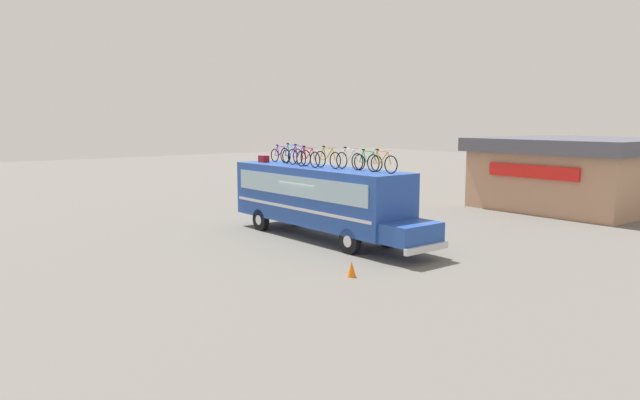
{
  "coord_description": "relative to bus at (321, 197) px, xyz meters",
  "views": [
    {
      "loc": [
        19.96,
        -15.89,
        5.15
      ],
      "look_at": [
        0.16,
        0.0,
        1.69
      ],
      "focal_mm": 33.12,
      "sensor_mm": 36.0,
      "label": 1
    }
  ],
  "objects": [
    {
      "name": "roadside_building",
      "position": [
        2.27,
        17.29,
        0.27
      ],
      "size": [
        9.53,
        9.65,
        4.09
      ],
      "color": "tan",
      "rests_on": "ground"
    },
    {
      "name": "rooftop_bicycle_7",
      "position": [
        2.56,
        0.35,
        1.65
      ],
      "size": [
        1.64,
        0.44,
        0.87
      ],
      "color": "black",
      "rests_on": "bus"
    },
    {
      "name": "rooftop_bicycle_2",
      "position": [
        -2.42,
        0.19,
        1.68
      ],
      "size": [
        1.73,
        0.44,
        0.96
      ],
      "color": "black",
      "rests_on": "bus"
    },
    {
      "name": "rooftop_bicycle_1",
      "position": [
        -3.36,
        0.23,
        1.65
      ],
      "size": [
        1.61,
        0.44,
        0.86
      ],
      "color": "black",
      "rests_on": "bus"
    },
    {
      "name": "rooftop_bicycle_6",
      "position": [
        1.58,
        0.24,
        1.67
      ],
      "size": [
        1.67,
        0.44,
        0.93
      ],
      "color": "black",
      "rests_on": "bus"
    },
    {
      "name": "rooftop_bicycle_8",
      "position": [
        3.55,
        0.16,
        1.67
      ],
      "size": [
        1.66,
        0.44,
        0.92
      ],
      "color": "black",
      "rests_on": "bus"
    },
    {
      "name": "bus",
      "position": [
        0.0,
        0.0,
        0.0
      ],
      "size": [
        11.16,
        2.39,
        3.11
      ],
      "color": "#23479E",
      "rests_on": "ground"
    },
    {
      "name": "rooftop_bicycle_4",
      "position": [
        -0.43,
        -0.37,
        1.67
      ],
      "size": [
        1.67,
        0.44,
        0.92
      ],
      "color": "black",
      "rests_on": "bus"
    },
    {
      "name": "ground_plane",
      "position": [
        -0.21,
        -0.0,
        -1.83
      ],
      "size": [
        120.0,
        120.0,
        0.0
      ],
      "primitive_type": "plane",
      "color": "#605E59"
    },
    {
      "name": "traffic_cone",
      "position": [
        5.61,
        -3.21,
        -1.57
      ],
      "size": [
        0.3,
        0.3,
        0.53
      ],
      "primitive_type": "cone",
      "color": "orange",
      "rests_on": "ground"
    },
    {
      "name": "luggage_bag_1",
      "position": [
        -4.08,
        -0.25,
        1.45
      ],
      "size": [
        0.48,
        0.34,
        0.32
      ],
      "primitive_type": "cube",
      "color": "maroon",
      "rests_on": "bus"
    },
    {
      "name": "rooftop_bicycle_5",
      "position": [
        0.55,
        -0.07,
        1.68
      ],
      "size": [
        1.7,
        0.44,
        0.95
      ],
      "color": "black",
      "rests_on": "bus"
    },
    {
      "name": "rooftop_bicycle_3",
      "position": [
        -1.41,
        -0.12,
        1.68
      ],
      "size": [
        1.69,
        0.44,
        0.96
      ],
      "color": "black",
      "rests_on": "bus"
    }
  ]
}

